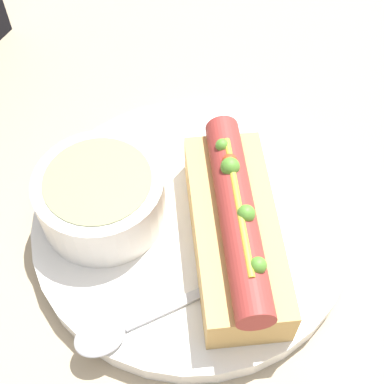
# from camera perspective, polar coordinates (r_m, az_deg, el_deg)

# --- Properties ---
(ground_plane) EXTENTS (4.00, 4.00, 0.00)m
(ground_plane) POSITION_cam_1_polar(r_m,az_deg,el_deg) (0.47, 0.00, -3.78)
(ground_plane) COLOR tan
(dinner_plate) EXTENTS (0.27, 0.27, 0.02)m
(dinner_plate) POSITION_cam_1_polar(r_m,az_deg,el_deg) (0.46, 0.00, -3.14)
(dinner_plate) COLOR white
(dinner_plate) RESTS_ON ground_plane
(hot_dog) EXTENTS (0.18, 0.14, 0.07)m
(hot_dog) POSITION_cam_1_polar(r_m,az_deg,el_deg) (0.42, 4.62, -3.73)
(hot_dog) COLOR tan
(hot_dog) RESTS_ON dinner_plate
(soup_bowl) EXTENTS (0.10, 0.10, 0.05)m
(soup_bowl) POSITION_cam_1_polar(r_m,az_deg,el_deg) (0.44, -9.68, -0.38)
(soup_bowl) COLOR silver
(soup_bowl) RESTS_ON dinner_plate
(spoon) EXTENTS (0.12, 0.10, 0.01)m
(spoon) POSITION_cam_1_polar(r_m,az_deg,el_deg) (0.41, -7.50, -14.12)
(spoon) COLOR #B7B7BC
(spoon) RESTS_ON dinner_plate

